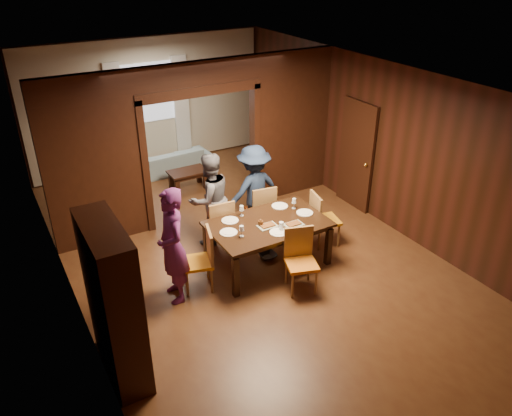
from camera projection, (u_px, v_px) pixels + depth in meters
floor at (245, 253)px, 8.42m from camera, size 9.00×9.00×0.00m
ceiling at (243, 81)px, 7.06m from camera, size 5.50×9.00×0.02m
room_walls at (195, 135)px, 9.15m from camera, size 5.52×9.01×2.90m
person_purple at (172, 246)px, 6.98m from camera, size 0.47×0.67×1.75m
person_grey at (210, 199)px, 8.39m from camera, size 0.87×0.73×1.63m
person_navy at (254, 189)px, 8.73m from camera, size 1.08×0.67×1.62m
sofa at (172, 160)px, 11.34m from camera, size 1.76×0.76×0.50m
serving_bowl at (268, 216)px, 7.92m from camera, size 0.29×0.29×0.07m
dining_table at (268, 243)px, 7.97m from camera, size 1.84×1.14×0.76m
coffee_table at (188, 180)px, 10.55m from camera, size 0.80×0.50×0.40m
chair_left at (197, 261)px, 7.35m from camera, size 0.54×0.54×0.97m
chair_right at (326, 219)px, 8.47m from camera, size 0.52×0.52×0.97m
chair_far_l at (218, 224)px, 8.30m from camera, size 0.47×0.47×0.97m
chair_far_r at (260, 209)px, 8.78m from camera, size 0.50×0.50×0.97m
chair_near at (302, 262)px, 7.32m from camera, size 0.55×0.55×0.97m
hutch at (114, 302)px, 5.69m from camera, size 0.40×1.20×2.00m
door_right at (356, 155)px, 9.50m from camera, size 0.06×0.90×2.10m
window_far at (148, 93)px, 11.02m from camera, size 1.20×0.03×1.30m
curtain_left at (118, 118)px, 10.87m from camera, size 0.35×0.06×2.40m
curtain_right at (182, 108)px, 11.53m from camera, size 0.35×0.06×2.40m
plate_left at (229, 232)px, 7.52m from camera, size 0.27×0.27×0.01m
plate_far_l at (230, 220)px, 7.85m from camera, size 0.27×0.27×0.01m
plate_far_r at (280, 206)px, 8.28m from camera, size 0.27×0.27×0.01m
plate_right at (305, 213)px, 8.07m from camera, size 0.27×0.27×0.01m
plate_near at (278, 232)px, 7.52m from camera, size 0.27×0.27×0.01m
platter_a at (268, 226)px, 7.68m from camera, size 0.30×0.20×0.04m
platter_b at (294, 224)px, 7.72m from camera, size 0.30×0.20×0.04m
wineglass_left at (242, 231)px, 7.39m from camera, size 0.08×0.08×0.18m
wineglass_far at (242, 211)px, 7.95m from camera, size 0.08×0.08×0.18m
wineglass_right at (294, 203)px, 8.17m from camera, size 0.08×0.08×0.18m
tumbler at (281, 226)px, 7.56m from camera, size 0.07×0.07×0.14m
condiment_jar at (261, 223)px, 7.68m from camera, size 0.08×0.08×0.11m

